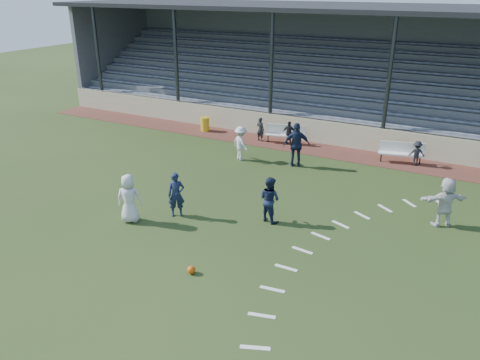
% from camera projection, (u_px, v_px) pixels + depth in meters
% --- Properties ---
extents(ground, '(90.00, 90.00, 0.00)m').
position_uv_depth(ground, '(203.00, 244.00, 14.90)').
color(ground, '#283A18').
rests_on(ground, ground).
extents(cinder_track, '(34.00, 2.00, 0.02)m').
position_uv_depth(cinder_track, '(314.00, 149.00, 23.44)').
color(cinder_track, '#532921').
rests_on(cinder_track, ground).
extents(retaining_wall, '(34.00, 0.18, 1.20)m').
position_uv_depth(retaining_wall, '(322.00, 132.00, 24.07)').
color(retaining_wall, beige).
rests_on(retaining_wall, ground).
extents(bench_left, '(2.04, 0.91, 0.95)m').
position_uv_depth(bench_left, '(285.00, 132.00, 24.09)').
color(bench_left, white).
rests_on(bench_left, cinder_track).
extents(bench_right, '(2.04, 0.89, 0.95)m').
position_uv_depth(bench_right, '(402.00, 151.00, 21.46)').
color(bench_right, white).
rests_on(bench_right, cinder_track).
extents(trash_bin, '(0.48, 0.48, 0.77)m').
position_uv_depth(trash_bin, '(205.00, 124.00, 26.13)').
color(trash_bin, gold).
rests_on(trash_bin, cinder_track).
extents(football, '(0.24, 0.24, 0.24)m').
position_uv_depth(football, '(191.00, 270.00, 13.37)').
color(football, '#BF4C0B').
rests_on(football, ground).
extents(player_white_lead, '(1.00, 0.86, 1.73)m').
position_uv_depth(player_white_lead, '(129.00, 198.00, 16.04)').
color(player_white_lead, silver).
rests_on(player_white_lead, ground).
extents(player_navy_lead, '(0.71, 0.67, 1.63)m').
position_uv_depth(player_navy_lead, '(176.00, 195.00, 16.45)').
color(player_navy_lead, '#151E3A').
rests_on(player_navy_lead, ground).
extents(player_navy_mid, '(0.93, 0.81, 1.63)m').
position_uv_depth(player_navy_mid, '(270.00, 199.00, 16.10)').
color(player_navy_mid, '#151E3A').
rests_on(player_navy_mid, ground).
extents(player_white_wing, '(1.20, 1.01, 1.61)m').
position_uv_depth(player_white_wing, '(241.00, 143.00, 21.75)').
color(player_white_wing, silver).
rests_on(player_white_wing, ground).
extents(player_navy_wing, '(1.28, 0.95, 2.01)m').
position_uv_depth(player_navy_wing, '(297.00, 145.00, 20.91)').
color(player_navy_wing, '#151E3A').
rests_on(player_navy_wing, ground).
extents(player_white_back, '(1.65, 1.30, 1.75)m').
position_uv_depth(player_white_back, '(445.00, 202.00, 15.76)').
color(player_white_back, silver).
rests_on(player_white_back, ground).
extents(sub_left_near, '(0.51, 0.38, 1.25)m').
position_uv_depth(sub_left_near, '(260.00, 129.00, 24.39)').
color(sub_left_near, black).
rests_on(sub_left_near, cinder_track).
extents(sub_left_far, '(0.75, 0.42, 1.21)m').
position_uv_depth(sub_left_far, '(289.00, 133.00, 23.85)').
color(sub_left_far, black).
rests_on(sub_left_far, cinder_track).
extents(sub_right, '(0.84, 0.65, 1.15)m').
position_uv_depth(sub_right, '(417.00, 153.00, 21.10)').
color(sub_right, black).
rests_on(sub_right, cinder_track).
extents(grandstand, '(34.60, 9.00, 6.61)m').
position_uv_depth(grandstand, '(350.00, 85.00, 27.28)').
color(grandstand, slate).
rests_on(grandstand, ground).
extents(penalty_arc, '(3.89, 14.63, 0.01)m').
position_uv_depth(penalty_arc, '(328.00, 280.00, 13.12)').
color(penalty_arc, white).
rests_on(penalty_arc, ground).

